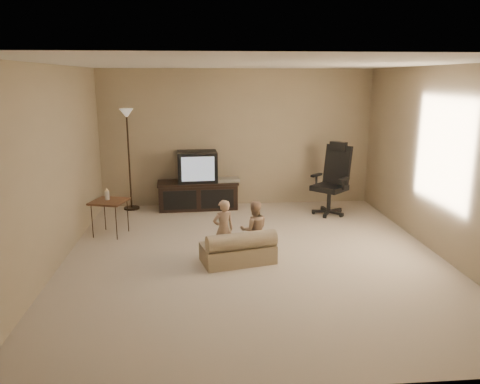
{
  "coord_description": "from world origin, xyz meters",
  "views": [
    {
      "loc": [
        -0.69,
        -5.84,
        2.34
      ],
      "look_at": [
        -0.13,
        0.6,
        0.75
      ],
      "focal_mm": 35.0,
      "sensor_mm": 36.0,
      "label": 1
    }
  ],
  "objects_px": {
    "floor_lamp": "(128,137)",
    "child_sofa": "(239,250)",
    "office_chair": "(332,189)",
    "toddler_left": "(223,229)",
    "side_table": "(109,202)",
    "tv_stand": "(198,185)",
    "toddler_right": "(254,230)"
  },
  "relations": [
    {
      "from": "child_sofa",
      "to": "toddler_right",
      "type": "bearing_deg",
      "value": 24.34
    },
    {
      "from": "floor_lamp",
      "to": "child_sofa",
      "type": "distance_m",
      "value": 3.44
    },
    {
      "from": "office_chair",
      "to": "child_sofa",
      "type": "height_order",
      "value": "office_chair"
    },
    {
      "from": "floor_lamp",
      "to": "child_sofa",
      "type": "bearing_deg",
      "value": -57.52
    },
    {
      "from": "toddler_right",
      "to": "floor_lamp",
      "type": "bearing_deg",
      "value": -56.11
    },
    {
      "from": "office_chair",
      "to": "floor_lamp",
      "type": "bearing_deg",
      "value": -143.37
    },
    {
      "from": "tv_stand",
      "to": "toddler_left",
      "type": "bearing_deg",
      "value": -85.36
    },
    {
      "from": "toddler_left",
      "to": "toddler_right",
      "type": "relative_size",
      "value": 1.03
    },
    {
      "from": "floor_lamp",
      "to": "toddler_right",
      "type": "xyz_separation_m",
      "value": [
        1.96,
        -2.57,
        -0.93
      ]
    },
    {
      "from": "side_table",
      "to": "child_sofa",
      "type": "bearing_deg",
      "value": -35.0
    },
    {
      "from": "floor_lamp",
      "to": "tv_stand",
      "type": "bearing_deg",
      "value": -2.72
    },
    {
      "from": "floor_lamp",
      "to": "office_chair",
      "type": "bearing_deg",
      "value": -9.68
    },
    {
      "from": "child_sofa",
      "to": "toddler_left",
      "type": "distance_m",
      "value": 0.34
    },
    {
      "from": "floor_lamp",
      "to": "toddler_right",
      "type": "height_order",
      "value": "floor_lamp"
    },
    {
      "from": "toddler_right",
      "to": "office_chair",
      "type": "bearing_deg",
      "value": -132.55
    },
    {
      "from": "toddler_right",
      "to": "tv_stand",
      "type": "bearing_deg",
      "value": -77.08
    },
    {
      "from": "toddler_left",
      "to": "toddler_right",
      "type": "distance_m",
      "value": 0.4
    },
    {
      "from": "tv_stand",
      "to": "office_chair",
      "type": "distance_m",
      "value": 2.39
    },
    {
      "from": "child_sofa",
      "to": "toddler_left",
      "type": "relative_size",
      "value": 1.26
    },
    {
      "from": "office_chair",
      "to": "toddler_right",
      "type": "distance_m",
      "value": 2.53
    },
    {
      "from": "toddler_right",
      "to": "toddler_left",
      "type": "bearing_deg",
      "value": -5.39
    },
    {
      "from": "side_table",
      "to": "floor_lamp",
      "type": "distance_m",
      "value": 1.65
    },
    {
      "from": "toddler_left",
      "to": "toddler_right",
      "type": "height_order",
      "value": "toddler_left"
    },
    {
      "from": "office_chair",
      "to": "side_table",
      "type": "relative_size",
      "value": 1.73
    },
    {
      "from": "office_chair",
      "to": "floor_lamp",
      "type": "height_order",
      "value": "floor_lamp"
    },
    {
      "from": "side_table",
      "to": "toddler_right",
      "type": "xyz_separation_m",
      "value": [
        2.07,
        -1.13,
        -0.13
      ]
    },
    {
      "from": "office_chair",
      "to": "side_table",
      "type": "height_order",
      "value": "office_chair"
    },
    {
      "from": "toddler_left",
      "to": "office_chair",
      "type": "bearing_deg",
      "value": -153.37
    },
    {
      "from": "toddler_left",
      "to": "tv_stand",
      "type": "bearing_deg",
      "value": -100.03
    },
    {
      "from": "side_table",
      "to": "child_sofa",
      "type": "relative_size",
      "value": 0.72
    },
    {
      "from": "floor_lamp",
      "to": "toddler_left",
      "type": "distance_m",
      "value": 3.13
    },
    {
      "from": "tv_stand",
      "to": "office_chair",
      "type": "xyz_separation_m",
      "value": [
        2.33,
        -0.55,
        0.01
      ]
    }
  ]
}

